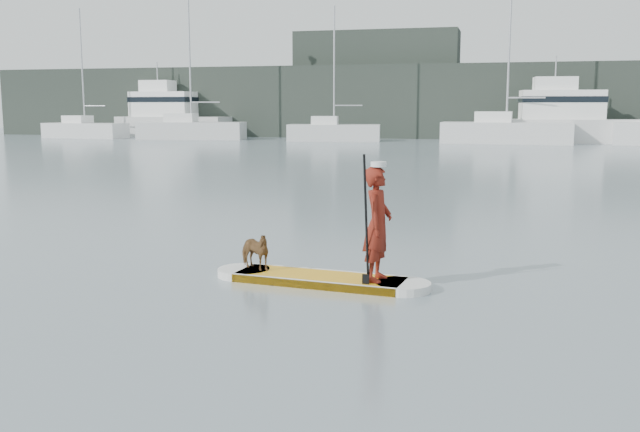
% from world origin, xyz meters
% --- Properties ---
extents(ground, '(140.00, 140.00, 0.00)m').
position_xyz_m(ground, '(0.00, 0.00, 0.00)').
color(ground, slate).
rests_on(ground, ground).
extents(paddleboard, '(3.29, 1.07, 0.12)m').
position_xyz_m(paddleboard, '(-1.53, 1.74, 0.06)').
color(paddleboard, gold).
rests_on(paddleboard, ground).
extents(paddler, '(0.43, 0.62, 1.62)m').
position_xyz_m(paddler, '(-0.66, 1.64, 0.93)').
color(paddler, maroon).
rests_on(paddler, paddleboard).
extents(white_cap, '(0.22, 0.22, 0.07)m').
position_xyz_m(white_cap, '(-0.66, 1.64, 1.78)').
color(white_cap, silver).
rests_on(white_cap, paddler).
extents(dog, '(0.75, 0.61, 0.58)m').
position_xyz_m(dog, '(-2.60, 1.85, 0.41)').
color(dog, brown).
rests_on(dog, paddleboard).
extents(paddle, '(0.10, 0.30, 2.00)m').
position_xyz_m(paddle, '(-0.78, 1.38, 0.80)').
color(paddle, black).
rests_on(paddle, ground).
extents(sailboat_a, '(7.49, 3.13, 10.55)m').
position_xyz_m(sailboat_a, '(-33.11, 44.99, 0.74)').
color(sailboat_a, silver).
rests_on(sailboat_a, ground).
extents(sailboat_b, '(8.71, 3.66, 12.55)m').
position_xyz_m(sailboat_b, '(-23.41, 44.88, 0.87)').
color(sailboat_b, silver).
rests_on(sailboat_b, ground).
extents(sailboat_c, '(7.25, 3.33, 10.02)m').
position_xyz_m(sailboat_c, '(-11.68, 44.95, 0.74)').
color(sailboat_c, silver).
rests_on(sailboat_c, ground).
extents(sailboat_d, '(9.10, 3.10, 13.27)m').
position_xyz_m(sailboat_d, '(1.00, 44.35, 0.95)').
color(sailboat_d, silver).
rests_on(sailboat_d, ground).
extents(motor_yacht_a, '(10.62, 4.25, 6.20)m').
position_xyz_m(motor_yacht_a, '(5.44, 46.36, 1.74)').
color(motor_yacht_a, silver).
rests_on(motor_yacht_a, ground).
extents(motor_yacht_b, '(9.75, 3.52, 6.39)m').
position_xyz_m(motor_yacht_b, '(-27.16, 48.71, 1.80)').
color(motor_yacht_b, silver).
rests_on(motor_yacht_b, ground).
extents(shore_mass, '(90.00, 6.00, 6.00)m').
position_xyz_m(shore_mass, '(0.00, 53.00, 3.00)').
color(shore_mass, black).
rests_on(shore_mass, ground).
extents(shore_building_west, '(14.00, 4.00, 9.00)m').
position_xyz_m(shore_building_west, '(-10.00, 54.00, 4.50)').
color(shore_building_west, black).
rests_on(shore_building_west, ground).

